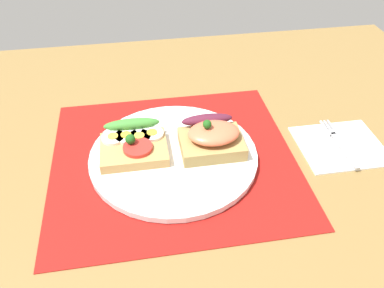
{
  "coord_description": "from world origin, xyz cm",
  "views": [
    {
      "loc": [
        -4.74,
        -46.91,
        42.29
      ],
      "look_at": [
        3.0,
        0.0,
        2.82
      ],
      "focal_mm": 36.61,
      "sensor_mm": 36.0,
      "label": 1
    }
  ],
  "objects_px": {
    "sandwich_salmon": "(212,138)",
    "plate": "(174,156)",
    "sandwich_egg_tomato": "(134,143)",
    "fork": "(338,141)",
    "napkin": "(340,145)"
  },
  "relations": [
    {
      "from": "plate",
      "to": "sandwich_salmon",
      "type": "relative_size",
      "value": 2.69
    },
    {
      "from": "sandwich_salmon",
      "to": "plate",
      "type": "bearing_deg",
      "value": -179.21
    },
    {
      "from": "fork",
      "to": "napkin",
      "type": "bearing_deg",
      "value": -61.15
    },
    {
      "from": "plate",
      "to": "napkin",
      "type": "bearing_deg",
      "value": -2.66
    },
    {
      "from": "plate",
      "to": "fork",
      "type": "bearing_deg",
      "value": -1.75
    },
    {
      "from": "sandwich_salmon",
      "to": "fork",
      "type": "distance_m",
      "value": 0.22
    },
    {
      "from": "sandwich_egg_tomato",
      "to": "plate",
      "type": "bearing_deg",
      "value": -17.36
    },
    {
      "from": "plate",
      "to": "napkin",
      "type": "relative_size",
      "value": 1.92
    },
    {
      "from": "sandwich_salmon",
      "to": "fork",
      "type": "relative_size",
      "value": 0.79
    },
    {
      "from": "plate",
      "to": "fork",
      "type": "height_order",
      "value": "plate"
    },
    {
      "from": "plate",
      "to": "sandwich_salmon",
      "type": "height_order",
      "value": "sandwich_salmon"
    },
    {
      "from": "sandwich_salmon",
      "to": "fork",
      "type": "bearing_deg",
      "value": -2.48
    },
    {
      "from": "sandwich_egg_tomato",
      "to": "fork",
      "type": "xyz_separation_m",
      "value": [
        0.34,
        -0.03,
        -0.02
      ]
    },
    {
      "from": "sandwich_salmon",
      "to": "napkin",
      "type": "height_order",
      "value": "sandwich_salmon"
    },
    {
      "from": "plate",
      "to": "sandwich_egg_tomato",
      "type": "height_order",
      "value": "sandwich_egg_tomato"
    }
  ]
}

